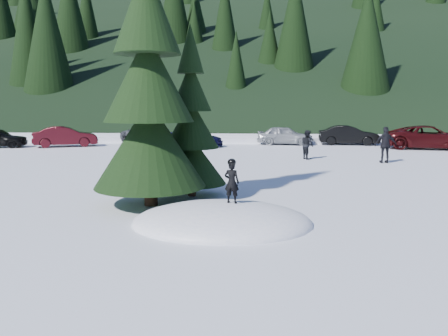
# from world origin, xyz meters

# --- Properties ---
(ground) EXTENTS (200.00, 200.00, 0.00)m
(ground) POSITION_xyz_m (0.00, 0.00, 0.00)
(ground) COLOR white
(ground) RESTS_ON ground
(snow_mound) EXTENTS (4.48, 3.52, 0.96)m
(snow_mound) POSITION_xyz_m (0.00, 0.00, 0.00)
(snow_mound) COLOR white
(snow_mound) RESTS_ON ground
(forest_hillside) EXTENTS (200.00, 60.00, 25.00)m
(forest_hillside) POSITION_xyz_m (0.00, 54.00, 12.50)
(forest_hillside) COLOR black
(forest_hillside) RESTS_ON ground
(spruce_tall) EXTENTS (3.20, 3.20, 8.60)m
(spruce_tall) POSITION_xyz_m (-2.20, 1.80, 3.32)
(spruce_tall) COLOR black
(spruce_tall) RESTS_ON ground
(spruce_short) EXTENTS (2.20, 2.20, 5.37)m
(spruce_short) POSITION_xyz_m (-1.20, 3.20, 2.10)
(spruce_short) COLOR black
(spruce_short) RESTS_ON ground
(child_skier) EXTENTS (0.43, 0.34, 1.04)m
(child_skier) POSITION_xyz_m (0.23, 0.17, 1.00)
(child_skier) COLOR black
(child_skier) RESTS_ON snow_mound
(adult_0) EXTENTS (0.84, 0.93, 1.56)m
(adult_0) POSITION_xyz_m (3.64, 13.03, 0.78)
(adult_0) COLOR black
(adult_0) RESTS_ON ground
(adult_1) EXTENTS (1.07, 0.46, 1.82)m
(adult_1) POSITION_xyz_m (7.34, 11.71, 0.91)
(adult_1) COLOR black
(adult_1) RESTS_ON ground
(car_1) EXTENTS (4.50, 3.07, 1.40)m
(car_1) POSITION_xyz_m (-12.24, 18.96, 0.70)
(car_1) COLOR #3B0A10
(car_1) RESTS_ON ground
(car_2) EXTENTS (5.27, 4.01, 1.33)m
(car_2) POSITION_xyz_m (-6.61, 21.15, 0.66)
(car_2) COLOR #4E5156
(car_2) RESTS_ON ground
(car_3) EXTENTS (4.29, 1.90, 1.22)m
(car_3) POSITION_xyz_m (-3.43, 19.47, 0.61)
(car_3) COLOR black
(car_3) RESTS_ON ground
(car_4) EXTENTS (4.18, 2.16, 1.36)m
(car_4) POSITION_xyz_m (3.07, 21.49, 0.68)
(car_4) COLOR #989CA1
(car_4) RESTS_ON ground
(car_5) EXTENTS (4.34, 1.78, 1.40)m
(car_5) POSITION_xyz_m (7.66, 21.68, 0.70)
(car_5) COLOR black
(car_5) RESTS_ON ground
(car_6) EXTENTS (5.92, 3.59, 1.54)m
(car_6) POSITION_xyz_m (12.31, 18.95, 0.77)
(car_6) COLOR #33090B
(car_6) RESTS_ON ground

